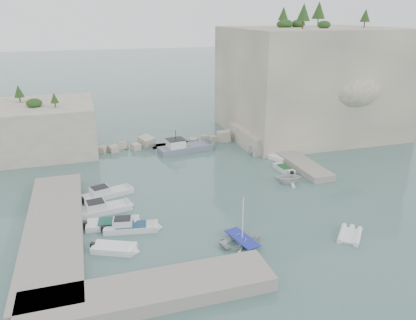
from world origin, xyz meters
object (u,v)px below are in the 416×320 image
object	(u,v)px
work_boat	(186,151)
motorboat_d	(131,230)
rowboat	(242,243)
tender_east_d	(261,154)
motorboat_a	(108,196)
inflatable_dinghy	(350,237)
tender_east_b	(284,171)
tender_east_c	(273,158)
motorboat_e	(114,251)
tender_east_a	(288,183)
motorboat_b	(105,211)
motorboat_c	(113,226)

from	to	relation	value
work_boat	motorboat_d	bearing A→B (deg)	-125.83
rowboat	tender_east_d	bearing A→B (deg)	-41.29
motorboat_a	inflatable_dinghy	world-z (taller)	motorboat_a
tender_east_b	tender_east_c	world-z (taller)	same
motorboat_e	rowboat	distance (m)	11.14
tender_east_a	work_boat	distance (m)	17.51
inflatable_dinghy	tender_east_b	size ratio (longest dim) A/B	0.93
motorboat_e	rowboat	size ratio (longest dim) A/B	0.97
tender_east_d	tender_east_c	bearing A→B (deg)	-152.92
motorboat_a	tender_east_b	world-z (taller)	motorboat_a
motorboat_e	rowboat	bearing A→B (deg)	13.83
inflatable_dinghy	tender_east_c	world-z (taller)	tender_east_c
inflatable_dinghy	tender_east_d	bearing A→B (deg)	38.11
tender_east_b	tender_east_d	bearing A→B (deg)	-3.05
rowboat	motorboat_e	bearing A→B (deg)	66.23
motorboat_a	motorboat_b	distance (m)	3.77
rowboat	work_boat	size ratio (longest dim) A/B	0.46
tender_east_c	work_boat	size ratio (longest dim) A/B	0.59
motorboat_e	tender_east_a	world-z (taller)	tender_east_a
motorboat_a	tender_east_c	size ratio (longest dim) A/B	1.15
motorboat_a	inflatable_dinghy	xyz separation A→B (m)	(20.45, -15.51, 0.00)
motorboat_d	rowboat	bearing A→B (deg)	-19.86
tender_east_b	motorboat_b	bearing A→B (deg)	97.69
motorboat_b	tender_east_d	world-z (taller)	tender_east_d
motorboat_e	work_boat	world-z (taller)	work_boat
motorboat_b	rowboat	world-z (taller)	motorboat_b
motorboat_b	motorboat_e	xyz separation A→B (m)	(0.31, -7.81, 0.00)
motorboat_a	tender_east_a	xyz separation A→B (m)	(20.96, -2.72, 0.00)
motorboat_d	tender_east_c	bearing A→B (deg)	43.57
inflatable_dinghy	work_boat	distance (m)	29.15
tender_east_c	work_boat	xyz separation A→B (m)	(-10.96, 6.43, 0.00)
tender_east_d	work_boat	size ratio (longest dim) A/B	0.47
inflatable_dinghy	tender_east_a	world-z (taller)	tender_east_a
tender_east_d	motorboat_a	bearing A→B (deg)	108.15
motorboat_d	inflatable_dinghy	size ratio (longest dim) A/B	1.52
motorboat_c	rowboat	size ratio (longest dim) A/B	1.31
tender_east_d	work_boat	xyz separation A→B (m)	(-9.93, 4.54, 0.00)
tender_east_b	work_boat	world-z (taller)	work_boat
motorboat_a	tender_east_b	size ratio (longest dim) A/B	1.58
motorboat_b	motorboat_e	distance (m)	7.81
tender_east_b	tender_east_d	size ratio (longest dim) A/B	0.92
tender_east_a	tender_east_d	size ratio (longest dim) A/B	0.83
rowboat	tender_east_a	bearing A→B (deg)	-56.58
motorboat_c	rowboat	bearing A→B (deg)	-22.84
motorboat_a	tender_east_d	distance (m)	23.56
motorboat_e	tender_east_d	bearing A→B (deg)	65.38
motorboat_b	rowboat	xyz separation A→B (m)	(11.26, -9.87, 0.00)
motorboat_b	work_boat	size ratio (longest dim) A/B	0.66
tender_east_a	tender_east_b	distance (m)	3.98
motorboat_c	tender_east_a	distance (m)	21.43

